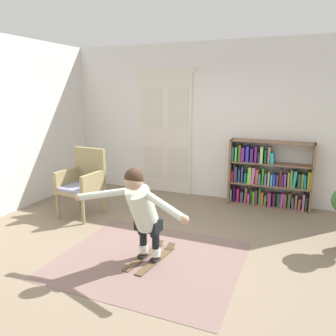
# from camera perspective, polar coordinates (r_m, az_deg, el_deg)

# --- Properties ---
(ground_plane) EXTENTS (7.20, 7.20, 0.00)m
(ground_plane) POSITION_cam_1_polar(r_m,az_deg,el_deg) (4.35, -1.16, -14.55)
(ground_plane) COLOR #796954
(back_wall) EXTENTS (6.00, 0.10, 2.90)m
(back_wall) POSITION_cam_1_polar(r_m,az_deg,el_deg) (6.34, 8.28, 7.83)
(back_wall) COLOR silver
(back_wall) RESTS_ON ground
(side_wall_left) EXTENTS (0.10, 6.00, 2.90)m
(side_wall_left) POSITION_cam_1_polar(r_m,az_deg,el_deg) (6.03, -26.84, 6.30)
(side_wall_left) COLOR silver
(side_wall_left) RESTS_ON ground
(double_door) EXTENTS (1.22, 0.05, 2.45)m
(double_door) POSITION_cam_1_polar(r_m,az_deg,el_deg) (6.63, -0.46, 6.27)
(double_door) COLOR beige
(double_door) RESTS_ON ground
(rug) EXTENTS (2.17, 1.88, 0.01)m
(rug) POSITION_cam_1_polar(r_m,az_deg,el_deg) (4.22, -3.17, -15.38)
(rug) COLOR #745B54
(rug) RESTS_ON ground
(bookshelf) EXTENTS (1.42, 0.30, 1.18)m
(bookshelf) POSITION_cam_1_polar(r_m,az_deg,el_deg) (6.12, 16.69, -1.60)
(bookshelf) COLOR brown
(bookshelf) RESTS_ON ground
(wicker_chair) EXTENTS (0.64, 0.64, 1.10)m
(wicker_chair) POSITION_cam_1_polar(r_m,az_deg,el_deg) (5.61, -14.38, -2.14)
(wicker_chair) COLOR #908256
(wicker_chair) RESTS_ON ground
(skis_pair) EXTENTS (0.37, 0.83, 0.07)m
(skis_pair) POSITION_cam_1_polar(r_m,az_deg,el_deg) (4.24, -2.94, -14.99)
(skis_pair) COLOR brown
(skis_pair) RESTS_ON rug
(person_skier) EXTENTS (1.46, 0.69, 1.14)m
(person_skier) POSITION_cam_1_polar(r_m,az_deg,el_deg) (3.81, -4.58, -6.83)
(person_skier) COLOR white
(person_skier) RESTS_ON skis_pair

